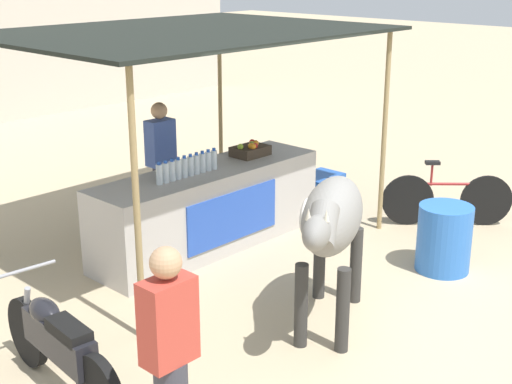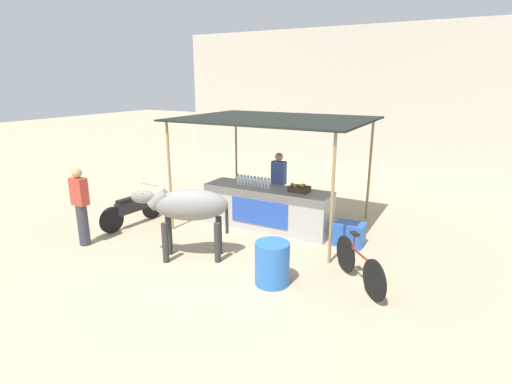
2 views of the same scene
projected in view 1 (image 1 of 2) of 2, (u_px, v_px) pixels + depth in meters
ground_plane at (361, 304)px, 7.08m from camera, size 60.00×60.00×0.00m
stall_counter at (209, 208)px, 8.36m from camera, size 3.00×0.82×0.96m
stall_awning at (187, 38)px, 7.95m from camera, size 4.20×3.20×2.52m
water_bottle_row at (188, 166)px, 7.90m from camera, size 0.88×0.07×0.25m
fruit_crate at (250, 150)px, 8.74m from camera, size 0.44×0.32×0.18m
vendor_behind_counter at (161, 167)px, 8.68m from camera, size 0.34×0.22×1.65m
cooler_box at (319, 191)px, 9.74m from camera, size 0.60×0.44×0.48m
water_barrel at (444, 238)px, 7.75m from camera, size 0.59×0.59×0.74m
cow at (331, 222)px, 6.36m from camera, size 1.77×1.20×1.44m
motorcycle_parked at (59, 345)px, 5.50m from camera, size 0.55×1.80×0.90m
bicycle_leaning at (447, 199)px, 9.09m from camera, size 1.15×1.25×0.85m
passerby_on_street at (170, 366)px, 4.45m from camera, size 0.34×0.22×1.65m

